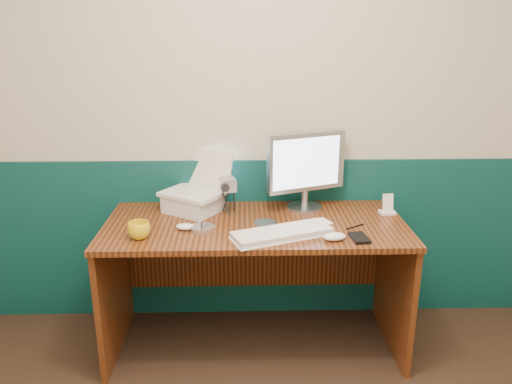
{
  "coord_description": "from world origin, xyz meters",
  "views": [
    {
      "loc": [
        -0.15,
        -1.09,
        1.72
      ],
      "look_at": [
        -0.08,
        1.23,
        0.97
      ],
      "focal_mm": 35.0,
      "sensor_mm": 36.0,
      "label": 1
    }
  ],
  "objects_px": {
    "desk": "(255,285)",
    "camcorder": "(229,196)",
    "monitor": "(306,170)",
    "laptop": "(192,172)",
    "mug": "(139,230)",
    "keyboard": "(282,234)"
  },
  "relations": [
    {
      "from": "laptop",
      "to": "mug",
      "type": "distance_m",
      "value": 0.48
    },
    {
      "from": "desk",
      "to": "mug",
      "type": "relative_size",
      "value": 14.78
    },
    {
      "from": "desk",
      "to": "laptop",
      "type": "relative_size",
      "value": 5.02
    },
    {
      "from": "laptop",
      "to": "mug",
      "type": "bearing_deg",
      "value": -87.9
    },
    {
      "from": "laptop",
      "to": "mug",
      "type": "relative_size",
      "value": 2.94
    },
    {
      "from": "laptop",
      "to": "keyboard",
      "type": "xyz_separation_m",
      "value": [
        0.47,
        -0.38,
        -0.21
      ]
    },
    {
      "from": "camcorder",
      "to": "monitor",
      "type": "bearing_deg",
      "value": -8.25
    },
    {
      "from": "monitor",
      "to": "mug",
      "type": "height_order",
      "value": "monitor"
    },
    {
      "from": "keyboard",
      "to": "desk",
      "type": "bearing_deg",
      "value": 102.0
    },
    {
      "from": "keyboard",
      "to": "mug",
      "type": "relative_size",
      "value": 4.57
    },
    {
      "from": "monitor",
      "to": "mug",
      "type": "bearing_deg",
      "value": -176.47
    },
    {
      "from": "desk",
      "to": "camcorder",
      "type": "distance_m",
      "value": 0.52
    },
    {
      "from": "camcorder",
      "to": "desk",
      "type": "bearing_deg",
      "value": -62.5
    },
    {
      "from": "mug",
      "to": "monitor",
      "type": "bearing_deg",
      "value": 25.03
    },
    {
      "from": "mug",
      "to": "keyboard",
      "type": "bearing_deg",
      "value": 0.23
    },
    {
      "from": "mug",
      "to": "camcorder",
      "type": "bearing_deg",
      "value": 39.53
    },
    {
      "from": "camcorder",
      "to": "laptop",
      "type": "bearing_deg",
      "value": 158.64
    },
    {
      "from": "desk",
      "to": "monitor",
      "type": "xyz_separation_m",
      "value": [
        0.29,
        0.21,
        0.61
      ]
    },
    {
      "from": "laptop",
      "to": "keyboard",
      "type": "relative_size",
      "value": 0.64
    },
    {
      "from": "monitor",
      "to": "laptop",
      "type": "bearing_deg",
      "value": 160.57
    },
    {
      "from": "monitor",
      "to": "desk",
      "type": "bearing_deg",
      "value": -165.67
    },
    {
      "from": "mug",
      "to": "desk",
      "type": "bearing_deg",
      "value": 18.75
    }
  ]
}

